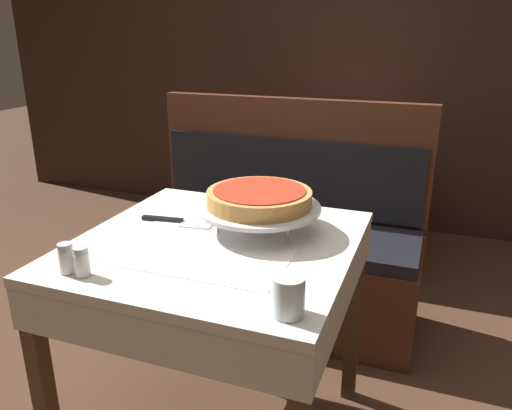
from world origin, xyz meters
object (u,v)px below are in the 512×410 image
at_px(booth_bench, 279,256).
at_px(pizza_server, 181,221).
at_px(dining_table_front, 217,269).
at_px(salt_shaker, 66,258).
at_px(pepper_shaker, 82,262).
at_px(condiment_caddy, 339,126).
at_px(water_glass_near, 288,295).
at_px(dining_table_rear, 339,150).
at_px(deep_dish_pizza, 259,198).
at_px(napkin_holder, 273,193).
at_px(pizza_pan_stand, 259,209).

height_order(booth_bench, pizza_server, booth_bench).
bearing_deg(dining_table_front, pizza_server, 150.88).
relative_size(booth_bench, salt_shaker, 16.57).
bearing_deg(pepper_shaker, dining_table_front, 55.63).
xyz_separation_m(pepper_shaker, condiment_caddy, (0.23, 2.23, -0.01)).
distance_m(booth_bench, water_glass_near, 1.37).
height_order(dining_table_front, condiment_caddy, condiment_caddy).
bearing_deg(pizza_server, pepper_shaker, -97.57).
bearing_deg(dining_table_front, condiment_caddy, 90.12).
bearing_deg(dining_table_rear, dining_table_front, -90.93).
xyz_separation_m(deep_dish_pizza, pizza_server, (-0.27, -0.03, -0.11)).
xyz_separation_m(booth_bench, napkin_holder, (0.13, -0.50, 0.50)).
xyz_separation_m(pizza_server, pepper_shaker, (-0.06, -0.43, 0.03)).
height_order(salt_shaker, napkin_holder, napkin_holder).
xyz_separation_m(pizza_pan_stand, pizza_server, (-0.27, -0.03, -0.07)).
xyz_separation_m(deep_dish_pizza, napkin_holder, (-0.04, 0.25, -0.07)).
height_order(dining_table_rear, deep_dish_pizza, deep_dish_pizza).
xyz_separation_m(booth_bench, pizza_server, (-0.10, -0.78, 0.46)).
relative_size(pizza_pan_stand, deep_dish_pizza, 1.18).
distance_m(pizza_server, condiment_caddy, 1.80).
xyz_separation_m(dining_table_front, condiment_caddy, (-0.00, 1.89, 0.13)).
bearing_deg(deep_dish_pizza, salt_shaker, -129.46).
bearing_deg(deep_dish_pizza, pizza_pan_stand, 90.00).
height_order(deep_dish_pizza, condiment_caddy, same).
distance_m(booth_bench, pepper_shaker, 1.32).
bearing_deg(napkin_holder, salt_shaker, -115.63).
bearing_deg(condiment_caddy, water_glass_near, -81.34).
xyz_separation_m(dining_table_front, salt_shaker, (-0.28, -0.34, 0.14)).
bearing_deg(pizza_server, pizza_pan_stand, 5.77).
bearing_deg(dining_table_front, deep_dish_pizza, 51.37).
bearing_deg(water_glass_near, condiment_caddy, 98.66).
relative_size(pepper_shaker, condiment_caddy, 0.56).
bearing_deg(salt_shaker, pizza_server, 76.08).
xyz_separation_m(pizza_server, water_glass_near, (0.51, -0.43, 0.04)).
height_order(dining_table_rear, condiment_caddy, condiment_caddy).
height_order(deep_dish_pizza, water_glass_near, deep_dish_pizza).
relative_size(dining_table_rear, booth_bench, 0.60).
bearing_deg(condiment_caddy, dining_table_front, -89.88).
relative_size(deep_dish_pizza, water_glass_near, 3.54).
relative_size(dining_table_front, napkin_holder, 8.42).
distance_m(dining_table_front, salt_shaker, 0.46).
height_order(pizza_pan_stand, pizza_server, pizza_pan_stand).
relative_size(pizza_pan_stand, condiment_caddy, 2.80).
bearing_deg(booth_bench, napkin_holder, -74.96).
xyz_separation_m(pizza_pan_stand, pepper_shaker, (-0.33, -0.46, -0.03)).
bearing_deg(condiment_caddy, pizza_server, -95.36).
relative_size(dining_table_rear, salt_shaker, 9.93).
distance_m(salt_shaker, pepper_shaker, 0.05).
distance_m(pizza_pan_stand, deep_dish_pizza, 0.04).
bearing_deg(condiment_caddy, deep_dish_pizza, -86.68).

